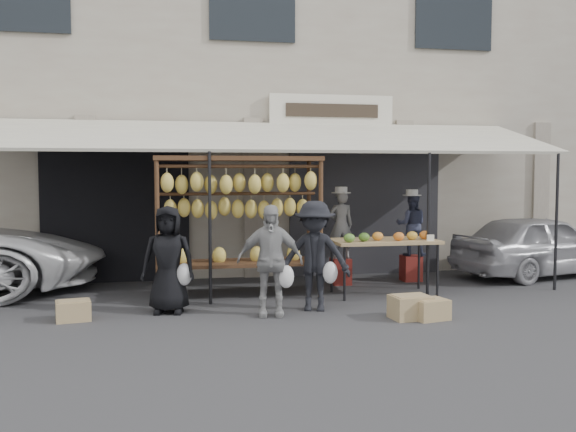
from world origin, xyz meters
name	(u,v)px	position (x,y,z in m)	size (l,w,h in m)	color
ground_plane	(291,318)	(0.00, 0.00, 0.00)	(90.00, 90.00, 0.00)	#2D2D30
shophouse	(234,100)	(0.00, 6.50, 3.65)	(24.00, 6.15, 7.30)	#AEA997
awning	(264,137)	(0.01, 2.28, 2.57)	(10.00, 2.35, 2.92)	beige
banana_rack	(238,199)	(-0.52, 1.55, 1.57)	(2.60, 0.90, 2.24)	#322211
produce_table	(385,242)	(1.82, 1.31, 0.87)	(1.70, 0.90, 1.04)	tan
vendor_left	(341,225)	(1.40, 2.40, 1.06)	(0.44, 0.29, 1.19)	gray
vendor_right	(412,225)	(2.76, 2.48, 1.03)	(0.55, 0.43, 1.13)	#333850
customer_left	(168,260)	(-1.63, 0.68, 0.76)	(0.74, 0.48, 1.52)	black
customer_mid	(270,260)	(-0.26, 0.19, 0.77)	(0.91, 0.38, 1.55)	#979797
customer_right	(315,256)	(0.43, 0.41, 0.79)	(1.02, 0.59, 1.58)	black
stool_left	(341,271)	(1.40, 2.40, 0.23)	(0.33, 0.33, 0.46)	maroon
stool_right	(411,268)	(2.76, 2.48, 0.23)	(0.33, 0.33, 0.46)	maroon
crate_near_a	(411,307)	(1.59, -0.36, 0.16)	(0.52, 0.40, 0.31)	tan
crate_near_b	(430,309)	(1.83, -0.46, 0.14)	(0.46, 0.35, 0.27)	tan
crate_far	(73,311)	(-2.90, 0.44, 0.13)	(0.44, 0.34, 0.27)	tan
sedan	(540,245)	(5.36, 2.48, 0.60)	(1.42, 3.52, 1.20)	#A2A1A7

